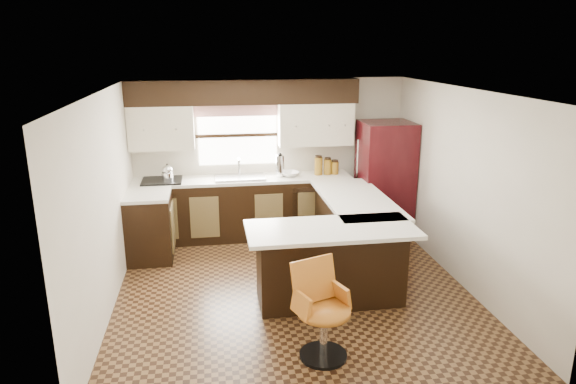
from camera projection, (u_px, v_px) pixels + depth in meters
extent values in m
plane|color=#49301A|center=(293.00, 289.00, 6.29)|extent=(4.40, 4.40, 0.00)
plane|color=silver|center=(294.00, 91.00, 5.62)|extent=(4.40, 4.40, 0.00)
plane|color=beige|center=(270.00, 156.00, 8.05)|extent=(4.40, 0.00, 4.40)
plane|color=beige|center=(341.00, 278.00, 3.87)|extent=(4.40, 0.00, 4.40)
plane|color=beige|center=(105.00, 204.00, 5.64)|extent=(0.00, 4.40, 4.40)
plane|color=beige|center=(462.00, 188.00, 6.27)|extent=(0.00, 4.40, 4.40)
cube|color=black|center=(244.00, 209.00, 7.90)|extent=(3.30, 0.60, 0.90)
cube|color=black|center=(150.00, 228.00, 7.08)|extent=(0.60, 0.70, 0.90)
cube|color=silver|center=(243.00, 179.00, 7.77)|extent=(3.30, 0.60, 0.04)
cube|color=silver|center=(147.00, 195.00, 6.95)|extent=(0.60, 0.70, 0.04)
cube|color=black|center=(244.00, 92.00, 7.54)|extent=(3.40, 0.35, 0.36)
cube|color=beige|center=(161.00, 128.00, 7.49)|extent=(0.94, 0.35, 0.64)
cube|color=beige|center=(315.00, 124.00, 7.84)|extent=(1.14, 0.35, 0.64)
cube|color=white|center=(238.00, 135.00, 7.85)|extent=(1.20, 0.02, 0.90)
cube|color=#D19B93|center=(237.00, 110.00, 7.71)|extent=(1.30, 0.06, 0.18)
cube|color=#B2B2B7|center=(240.00, 177.00, 7.73)|extent=(0.75, 0.45, 0.03)
cube|color=black|center=(311.00, 213.00, 7.79)|extent=(0.58, 0.03, 0.78)
cube|color=black|center=(162.00, 181.00, 7.56)|extent=(0.58, 0.50, 0.02)
cube|color=black|center=(351.00, 233.00, 6.89)|extent=(0.60, 1.95, 0.90)
cube|color=black|center=(330.00, 265.00, 5.89)|extent=(1.65, 0.60, 0.90)
cube|color=silver|center=(356.00, 199.00, 6.77)|extent=(0.84, 1.95, 0.04)
cube|color=silver|center=(331.00, 229.00, 5.67)|extent=(1.89, 0.84, 0.04)
cube|color=#34080C|center=(384.00, 180.00, 7.87)|extent=(0.76, 0.73, 1.78)
cylinder|color=silver|center=(280.00, 166.00, 7.80)|extent=(0.13, 0.13, 0.33)
imported|color=white|center=(289.00, 174.00, 7.86)|extent=(0.36, 0.36, 0.07)
cylinder|color=#845D17|center=(318.00, 166.00, 7.92)|extent=(0.12, 0.12, 0.27)
cylinder|color=#845D17|center=(328.00, 167.00, 7.95)|extent=(0.12, 0.12, 0.23)
cylinder|color=#845D17|center=(335.00, 168.00, 7.97)|extent=(0.12, 0.12, 0.19)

